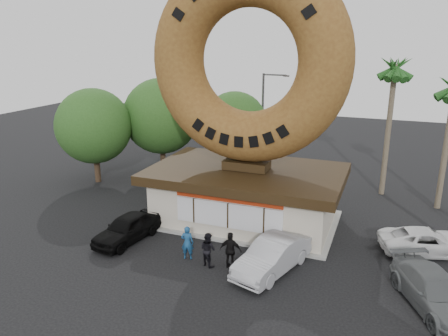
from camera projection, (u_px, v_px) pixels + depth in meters
ground at (207, 267)px, 21.16m from camera, size 90.00×90.00×0.00m
donut_shop at (246, 193)px, 25.99m from camera, size 11.20×7.20×3.80m
giant_donut at (248, 61)px, 23.78m from camera, size 11.28×2.88×11.28m
tree_west at (161, 116)px, 34.71m from camera, size 6.00×6.00×7.65m
tree_mid at (235, 124)px, 34.77m from camera, size 5.20×5.20×6.63m
tree_far at (94, 126)px, 32.44m from camera, size 5.60×5.60×7.14m
palm_near at (395, 73)px, 28.62m from camera, size 2.60×2.60×9.75m
street_lamp at (264, 118)px, 34.78m from camera, size 2.11×0.20×8.00m
person_left at (187, 243)px, 21.75m from camera, size 0.72×0.55×1.75m
person_center at (208, 249)px, 21.12m from camera, size 1.02×0.93×1.70m
person_right at (231, 250)px, 20.88m from camera, size 1.11×0.55×1.83m
car_black at (127, 228)px, 23.72m from camera, size 2.38×4.54×1.48m
car_silver at (272, 256)px, 20.61m from camera, size 3.02×5.06×1.57m
car_grey at (435, 291)px, 17.86m from camera, size 4.02×5.43×1.46m
car_white at (427, 242)px, 22.37m from camera, size 5.11×3.47×1.30m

